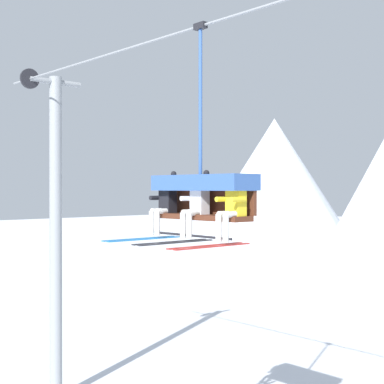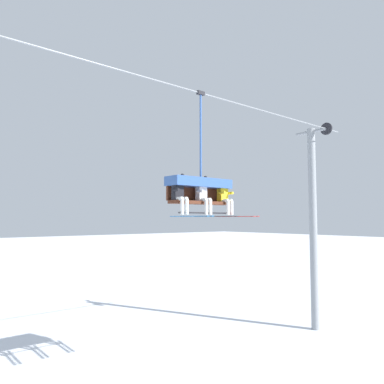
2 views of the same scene
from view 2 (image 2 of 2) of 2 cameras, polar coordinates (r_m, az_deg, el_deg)
name	(u,v)px [view 2 (image 2 of 2)]	position (r m, az deg, el deg)	size (l,w,h in m)	color
ground_plane	(184,374)	(13.58, -1.29, -25.96)	(200.00, 200.00, 0.00)	silver
lift_tower_far	(313,222)	(18.40, 18.01, -4.39)	(0.36, 1.88, 9.46)	gray
lift_cable	(207,95)	(12.89, 2.26, 14.58)	(16.76, 0.05, 0.05)	gray
chairlift_chair	(199,186)	(12.13, 1.12, 0.90)	(2.34, 0.74, 4.03)	#512819
skier_black	(180,194)	(11.34, -1.82, -0.31)	(0.48, 1.70, 1.34)	black
skier_white	(204,195)	(11.95, 1.81, -0.51)	(0.48, 1.70, 1.34)	silver
skier_yellow	(225,197)	(12.59, 5.08, -0.77)	(0.46, 1.70, 1.23)	yellow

